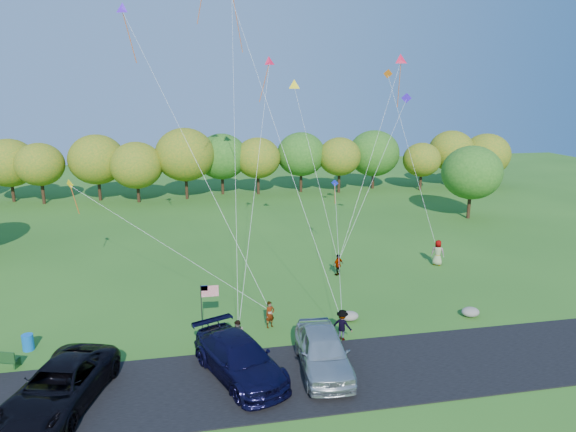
# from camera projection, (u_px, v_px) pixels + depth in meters

# --- Properties ---
(ground) EXTENTS (140.00, 140.00, 0.00)m
(ground) POSITION_uv_depth(u_px,v_px,m) (273.00, 339.00, 27.35)
(ground) COLOR #295D1A
(ground) RESTS_ON ground
(asphalt_lane) EXTENTS (44.00, 6.00, 0.06)m
(asphalt_lane) POSITION_uv_depth(u_px,v_px,m) (287.00, 379.00, 23.54)
(asphalt_lane) COLOR black
(asphalt_lane) RESTS_ON ground
(treeline) EXTENTS (76.59, 27.92, 8.65)m
(treeline) POSITION_uv_depth(u_px,v_px,m) (202.00, 159.00, 60.53)
(treeline) COLOR #3D2416
(treeline) RESTS_ON ground
(minivan_dark) EXTENTS (4.56, 6.89, 1.76)m
(minivan_dark) POSITION_uv_depth(u_px,v_px,m) (60.00, 386.00, 21.36)
(minivan_dark) COLOR black
(minivan_dark) RESTS_ON asphalt_lane
(minivan_navy) EXTENTS (4.62, 6.62, 1.78)m
(minivan_navy) POSITION_uv_depth(u_px,v_px,m) (239.00, 358.00, 23.51)
(minivan_navy) COLOR black
(minivan_navy) RESTS_ON asphalt_lane
(minivan_silver) EXTENTS (2.66, 5.76, 1.91)m
(minivan_silver) POSITION_uv_depth(u_px,v_px,m) (323.00, 351.00, 24.07)
(minivan_silver) COLOR #AFB7BA
(minivan_silver) RESTS_ON asphalt_lane
(flyer_a) EXTENTS (0.66, 0.57, 1.53)m
(flyer_a) POSITION_uv_depth(u_px,v_px,m) (270.00, 314.00, 28.51)
(flyer_a) COLOR #4C4C59
(flyer_a) RESTS_ON ground
(flyer_b) EXTENTS (0.96, 0.88, 1.59)m
(flyer_b) POSITION_uv_depth(u_px,v_px,m) (238.00, 335.00, 26.05)
(flyer_b) COLOR #4C4C59
(flyer_b) RESTS_ON ground
(flyer_c) EXTENTS (1.26, 1.16, 1.70)m
(flyer_c) POSITION_uv_depth(u_px,v_px,m) (342.00, 325.00, 27.05)
(flyer_c) COLOR #4C4C59
(flyer_c) RESTS_ON ground
(flyer_d) EXTENTS (0.99, 0.79, 1.57)m
(flyer_d) POSITION_uv_depth(u_px,v_px,m) (338.00, 265.00, 36.48)
(flyer_d) COLOR #4C4C59
(flyer_d) RESTS_ON ground
(flyer_e) EXTENTS (1.13, 1.03, 1.94)m
(flyer_e) POSITION_uv_depth(u_px,v_px,m) (438.00, 253.00, 38.58)
(flyer_e) COLOR #4C4C59
(flyer_e) RESTS_ON ground
(trash_barrel) EXTENTS (0.56, 0.56, 0.84)m
(trash_barrel) POSITION_uv_depth(u_px,v_px,m) (28.00, 342.00, 26.10)
(trash_barrel) COLOR blue
(trash_barrel) RESTS_ON ground
(flag_assembly) EXTENTS (0.98, 0.64, 2.66)m
(flag_assembly) POSITION_uv_depth(u_px,v_px,m) (207.00, 296.00, 27.86)
(flag_assembly) COLOR black
(flag_assembly) RESTS_ON ground
(boulder_near) EXTENTS (1.06, 0.83, 0.53)m
(boulder_near) POSITION_uv_depth(u_px,v_px,m) (349.00, 316.00, 29.48)
(boulder_near) COLOR gray
(boulder_near) RESTS_ON ground
(boulder_far) EXTENTS (1.05, 0.88, 0.55)m
(boulder_far) POSITION_uv_depth(u_px,v_px,m) (470.00, 312.00, 30.00)
(boulder_far) COLOR gray
(boulder_far) RESTS_ON ground
(kites_aloft) EXTENTS (25.07, 7.63, 18.02)m
(kites_aloft) POSITION_uv_depth(u_px,v_px,m) (264.00, 23.00, 36.91)
(kites_aloft) COLOR #F31B7D
(kites_aloft) RESTS_ON ground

